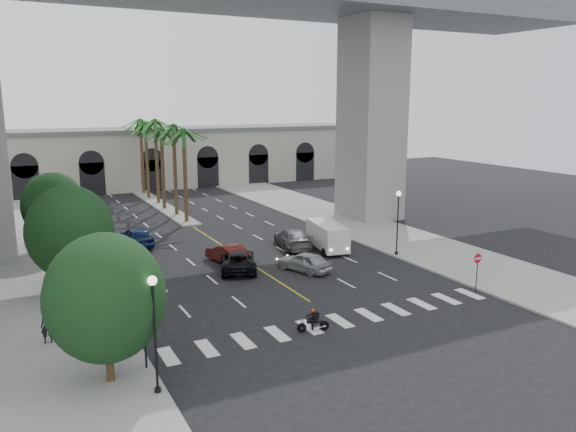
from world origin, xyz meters
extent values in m
plane|color=black|center=(0.00, 0.00, 0.00)|extent=(140.00, 140.00, 0.00)
cube|color=gray|center=(-15.00, 15.00, 0.07)|extent=(8.00, 100.00, 0.15)
cube|color=gray|center=(15.00, 15.00, 0.07)|extent=(8.00, 100.00, 0.15)
cube|color=gray|center=(0.00, 38.00, 0.10)|extent=(2.00, 24.00, 0.20)
cube|color=beige|center=(0.00, 55.00, 4.00)|extent=(70.00, 10.00, 8.00)
cube|color=slate|center=(0.00, 55.00, 8.25)|extent=(71.00, 10.50, 0.50)
cube|color=gray|center=(18.50, 22.00, 10.40)|extent=(5.00, 6.00, 20.80)
cylinder|color=#47331E|center=(0.00, 28.00, 4.75)|extent=(0.40, 0.40, 9.50)
cylinder|color=#47331E|center=(0.10, 32.00, 4.90)|extent=(0.40, 0.40, 9.80)
cylinder|color=#47331E|center=(-0.20, 36.00, 4.65)|extent=(0.40, 0.40, 9.30)
cylinder|color=#47331E|center=(0.15, 40.00, 5.05)|extent=(0.40, 0.40, 10.10)
cylinder|color=#47331E|center=(-0.10, 44.00, 4.80)|extent=(0.40, 0.40, 9.60)
cylinder|color=#47331E|center=(0.20, 48.00, 4.95)|extent=(0.40, 0.40, 9.90)
cylinder|color=#382616|center=(-13.00, -3.00, 1.17)|extent=(0.36, 0.36, 2.34)
ellipsoid|color=black|center=(-13.00, -3.00, 4.03)|extent=(5.20, 5.20, 5.72)
cylinder|color=#382616|center=(-13.00, 10.00, 1.22)|extent=(0.36, 0.36, 2.45)
ellipsoid|color=black|center=(-13.00, 10.00, 4.22)|extent=(5.44, 5.44, 5.98)
cylinder|color=#382616|center=(-13.00, 22.00, 1.13)|extent=(0.36, 0.36, 2.27)
ellipsoid|color=black|center=(-13.00, 22.00, 3.91)|extent=(5.04, 5.04, 5.54)
cylinder|color=black|center=(-11.40, -5.00, 0.18)|extent=(0.28, 0.28, 0.36)
cylinder|color=black|center=(-11.40, -5.00, 2.60)|extent=(0.11, 0.11, 5.00)
sphere|color=white|center=(-11.40, -5.00, 5.15)|extent=(0.40, 0.40, 0.40)
cylinder|color=black|center=(-11.40, 16.00, 0.18)|extent=(0.28, 0.28, 0.36)
cylinder|color=black|center=(-11.40, 16.00, 2.60)|extent=(0.11, 0.11, 5.00)
sphere|color=white|center=(-11.40, 16.00, 5.15)|extent=(0.40, 0.40, 0.40)
cylinder|color=black|center=(11.40, 8.00, 0.18)|extent=(0.28, 0.28, 0.36)
cylinder|color=black|center=(11.40, 8.00, 2.60)|extent=(0.11, 0.11, 5.00)
sphere|color=white|center=(11.40, 8.00, 5.15)|extent=(0.40, 0.40, 0.40)
cylinder|color=black|center=(-11.30, -2.50, 1.75)|extent=(0.10, 0.10, 3.50)
cube|color=black|center=(-11.30, -2.50, 3.25)|extent=(0.25, 0.18, 0.80)
cylinder|color=black|center=(-11.30, 1.50, 1.75)|extent=(0.10, 0.10, 3.50)
cube|color=black|center=(-11.30, 1.50, 3.25)|extent=(0.25, 0.18, 0.80)
cylinder|color=black|center=(-2.75, -1.97, 0.27)|extent=(0.54, 0.20, 0.54)
cylinder|color=black|center=(-1.49, -2.24, 0.27)|extent=(0.54, 0.20, 0.54)
cube|color=silver|center=(-2.07, -2.12, 0.34)|extent=(0.40, 0.32, 0.23)
cube|color=black|center=(-2.20, -2.09, 0.59)|extent=(0.52, 0.30, 0.18)
cube|color=black|center=(-1.81, -2.17, 0.56)|extent=(0.44, 0.30, 0.11)
cylinder|color=black|center=(-2.55, -2.01, 0.79)|extent=(0.13, 0.49, 0.03)
cube|color=black|center=(-2.01, -2.13, 0.90)|extent=(0.30, 0.38, 0.47)
cube|color=black|center=(-1.87, -2.16, 0.94)|extent=(0.18, 0.29, 0.34)
sphere|color=red|center=(-2.13, -2.10, 1.20)|extent=(0.23, 0.23, 0.23)
imported|color=#A2A2A6|center=(2.78, 7.82, 0.73)|extent=(3.22, 4.64, 1.47)
imported|color=#501510|center=(-1.50, 12.33, 0.75)|extent=(2.38, 4.77, 1.50)
imported|color=black|center=(-1.50, 10.32, 0.76)|extent=(4.20, 5.98, 1.51)
imported|color=#59595D|center=(5.13, 14.18, 0.82)|extent=(3.46, 6.03, 1.65)
imported|color=#10234E|center=(-6.64, 20.96, 0.84)|extent=(2.36, 5.09, 1.69)
cube|color=silver|center=(7.38, 12.18, 1.29)|extent=(2.93, 5.65, 1.99)
cube|color=black|center=(6.92, 9.68, 1.54)|extent=(1.86, 0.58, 0.85)
cylinder|color=black|center=(6.11, 10.49, 0.35)|extent=(0.40, 0.74, 0.70)
cylinder|color=black|center=(7.97, 10.15, 0.35)|extent=(0.40, 0.74, 0.70)
cylinder|color=black|center=(6.79, 14.21, 0.35)|extent=(0.40, 0.74, 0.70)
cylinder|color=black|center=(8.65, 13.87, 0.35)|extent=(0.40, 0.74, 0.70)
imported|color=black|center=(-15.15, 2.56, 1.03)|extent=(0.71, 0.53, 1.76)
imported|color=black|center=(-12.91, 7.70, 1.01)|extent=(1.06, 1.00, 1.72)
cylinder|color=black|center=(10.50, -1.51, 1.31)|extent=(0.06, 0.06, 2.62)
cylinder|color=red|center=(10.50, -1.51, 2.34)|extent=(0.65, 0.05, 0.65)
cube|color=silver|center=(10.50, -1.51, 2.34)|extent=(0.50, 0.04, 0.11)
camera|label=1|loc=(-16.45, -27.12, 12.40)|focal=35.00mm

